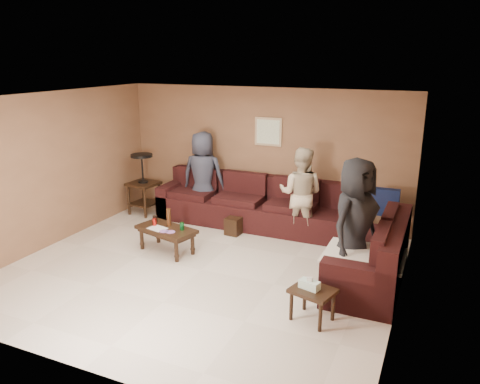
{
  "coord_description": "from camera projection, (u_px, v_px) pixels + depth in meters",
  "views": [
    {
      "loc": [
        3.07,
        -5.54,
        3.04
      ],
      "look_at": [
        0.25,
        0.85,
        1.0
      ],
      "focal_mm": 35.0,
      "sensor_mm": 36.0,
      "label": 1
    }
  ],
  "objects": [
    {
      "name": "room",
      "position": [
        199.0,
        160.0,
        6.44
      ],
      "size": [
        5.6,
        5.5,
        2.5
      ],
      "color": "beige",
      "rests_on": "ground"
    },
    {
      "name": "sectional_sofa",
      "position": [
        287.0,
        224.0,
        7.83
      ],
      "size": [
        4.65,
        2.9,
        0.97
      ],
      "color": "black",
      "rests_on": "ground"
    },
    {
      "name": "coffee_table",
      "position": [
        166.0,
        231.0,
        7.46
      ],
      "size": [
        1.07,
        0.71,
        0.69
      ],
      "rotation": [
        0.0,
        0.0,
        -0.25
      ],
      "color": "black",
      "rests_on": "ground"
    },
    {
      "name": "end_table_left",
      "position": [
        143.0,
        183.0,
        9.21
      ],
      "size": [
        0.59,
        0.59,
        1.21
      ],
      "rotation": [
        0.0,
        0.0,
        -0.13
      ],
      "color": "black",
      "rests_on": "ground"
    },
    {
      "name": "side_table_right",
      "position": [
        312.0,
        293.0,
        5.5
      ],
      "size": [
        0.58,
        0.52,
        0.55
      ],
      "rotation": [
        0.0,
        0.0,
        -0.27
      ],
      "color": "black",
      "rests_on": "ground"
    },
    {
      "name": "waste_bin",
      "position": [
        234.0,
        226.0,
        8.24
      ],
      "size": [
        0.28,
        0.28,
        0.31
      ],
      "primitive_type": "cube",
      "rotation": [
        0.0,
        0.0,
        -0.08
      ],
      "color": "black",
      "rests_on": "ground"
    },
    {
      "name": "wall_art",
      "position": [
        268.0,
        132.0,
        8.56
      ],
      "size": [
        0.52,
        0.04,
        0.52
      ],
      "color": "tan",
      "rests_on": "ground"
    },
    {
      "name": "person_left",
      "position": [
        203.0,
        175.0,
        8.92
      ],
      "size": [
        0.9,
        0.65,
        1.69
      ],
      "primitive_type": "imported",
      "rotation": [
        0.0,
        0.0,
        3.29
      ],
      "color": "#2D303F",
      "rests_on": "ground"
    },
    {
      "name": "person_middle",
      "position": [
        301.0,
        194.0,
        7.91
      ],
      "size": [
        0.79,
        0.62,
        1.59
      ],
      "primitive_type": "imported",
      "rotation": [
        0.0,
        0.0,
        3.17
      ],
      "color": "#C9B595",
      "rests_on": "ground"
    },
    {
      "name": "person_right",
      "position": [
        354.0,
        224.0,
        6.2
      ],
      "size": [
        0.85,
        1.02,
        1.79
      ],
      "primitive_type": "imported",
      "rotation": [
        0.0,
        0.0,
        1.19
      ],
      "color": "black",
      "rests_on": "ground"
    }
  ]
}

